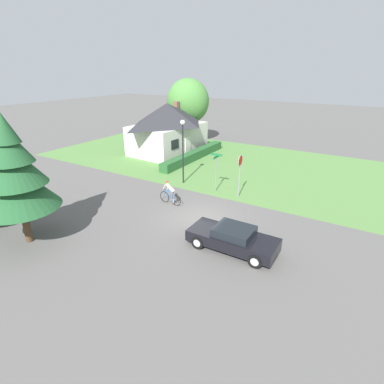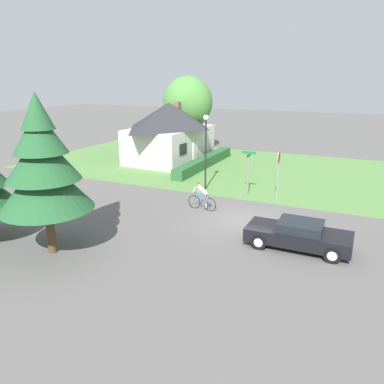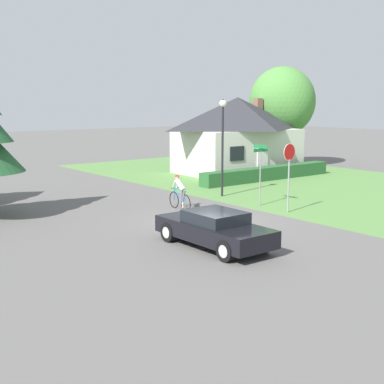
# 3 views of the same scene
# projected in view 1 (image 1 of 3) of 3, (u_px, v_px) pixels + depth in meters

# --- Properties ---
(ground_plane) EXTENTS (140.00, 140.00, 0.00)m
(ground_plane) POSITION_uv_depth(u_px,v_px,m) (201.00, 218.00, 18.12)
(ground_plane) COLOR #5B5956
(grass_verge_right) EXTENTS (16.00, 36.00, 0.01)m
(grass_verge_right) POSITION_uv_depth(u_px,v_px,m) (223.00, 162.00, 29.04)
(grass_verge_right) COLOR #568442
(grass_verge_right) RESTS_ON ground
(cottage_house) EXTENTS (8.55, 6.13, 5.12)m
(cottage_house) POSITION_uv_depth(u_px,v_px,m) (167.00, 127.00, 31.30)
(cottage_house) COLOR beige
(cottage_house) RESTS_ON ground
(hedge_row) EXTENTS (10.32, 0.90, 0.82)m
(hedge_row) POSITION_uv_depth(u_px,v_px,m) (194.00, 155.00, 29.67)
(hedge_row) COLOR #285B2D
(hedge_row) RESTS_ON ground
(sedan_left_lane) EXTENTS (1.85, 4.43, 1.24)m
(sedan_left_lane) POSITION_uv_depth(u_px,v_px,m) (233.00, 239.00, 14.78)
(sedan_left_lane) COLOR black
(sedan_left_lane) RESTS_ON ground
(cyclist) EXTENTS (0.44, 1.75, 1.58)m
(cyclist) POSITION_uv_depth(u_px,v_px,m) (170.00, 193.00, 19.79)
(cyclist) COLOR black
(cyclist) RESTS_ON ground
(stop_sign) EXTENTS (0.76, 0.07, 3.05)m
(stop_sign) POSITION_uv_depth(u_px,v_px,m) (240.00, 168.00, 20.25)
(stop_sign) COLOR gray
(stop_sign) RESTS_ON ground
(street_lamp) EXTENTS (0.36, 0.36, 4.99)m
(street_lamp) POSITION_uv_depth(u_px,v_px,m) (183.00, 139.00, 22.38)
(street_lamp) COLOR black
(street_lamp) RESTS_ON ground
(street_name_sign) EXTENTS (0.90, 0.90, 2.86)m
(street_name_sign) POSITION_uv_depth(u_px,v_px,m) (216.00, 166.00, 21.33)
(street_name_sign) COLOR gray
(street_name_sign) RESTS_ON ground
(conifer_tall_near) EXTENTS (3.79, 3.79, 6.66)m
(conifer_tall_near) POSITION_uv_depth(u_px,v_px,m) (14.00, 173.00, 14.30)
(conifer_tall_near) COLOR #4C3823
(conifer_tall_near) RESTS_ON ground
(deciduous_tree_right) EXTENTS (4.87, 4.87, 7.39)m
(deciduous_tree_right) POSITION_uv_depth(u_px,v_px,m) (188.00, 101.00, 34.72)
(deciduous_tree_right) COLOR #4C3823
(deciduous_tree_right) RESTS_ON ground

